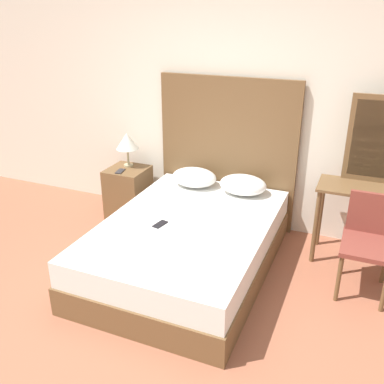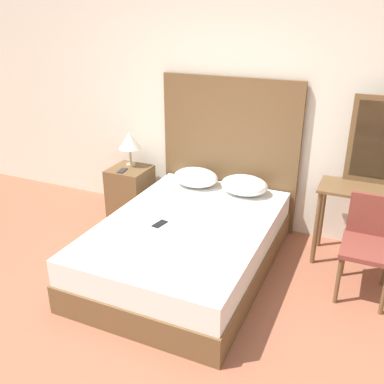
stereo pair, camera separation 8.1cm
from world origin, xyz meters
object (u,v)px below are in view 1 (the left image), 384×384
bed (188,245)px  table_lamp (127,142)px  chair (368,237)px  phone_on_nightstand (120,171)px  phone_on_bed (160,224)px  vanity_desk (373,204)px  nightstand (128,192)px

bed → table_lamp: size_ratio=5.40×
chair → phone_on_nightstand: bearing=172.9°
phone_on_bed → vanity_desk: vanity_desk is taller
phone_on_bed → chair: chair is taller
phone_on_nightstand → vanity_desk: bearing=2.1°
nightstand → table_lamp: bearing=108.6°
phone_on_bed → table_lamp: table_lamp is taller
table_lamp → phone_on_nightstand: (0.01, -0.20, -0.29)m
phone_on_bed → chair: (1.72, 0.47, -0.00)m
phone_on_nightstand → chair: (2.62, -0.33, -0.10)m
nightstand → chair: (2.60, -0.44, 0.20)m
phone_on_bed → vanity_desk: bearing=27.4°
table_lamp → phone_on_nightstand: bearing=-87.8°
phone_on_bed → bed: bearing=36.6°
phone_on_bed → phone_on_nightstand: (-0.90, 0.80, 0.10)m
vanity_desk → bed: bearing=-153.9°
table_lamp → vanity_desk: table_lamp is taller
phone_on_bed → phone_on_nightstand: phone_on_nightstand is taller
bed → chair: 1.57m
phone_on_nightstand → chair: bearing=-7.1°
bed → nightstand: bearing=144.8°
table_lamp → vanity_desk: (2.63, -0.10, -0.26)m
nightstand → phone_on_bed: bearing=-46.0°
nightstand → phone_on_nightstand: bearing=-101.2°
phone_on_nightstand → chair: 2.64m
bed → nightstand: 1.32m
bed → phone_on_nightstand: bearing=149.5°
bed → phone_on_bed: bearing=-143.4°
table_lamp → phone_on_nightstand: table_lamp is taller
phone_on_nightstand → chair: size_ratio=0.19×
table_lamp → chair: table_lamp is taller
vanity_desk → chair: 0.44m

